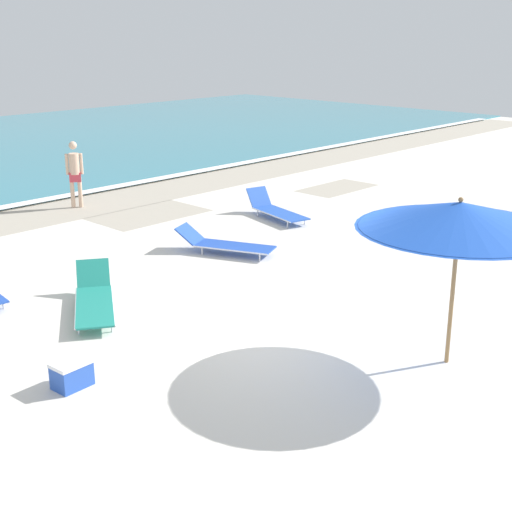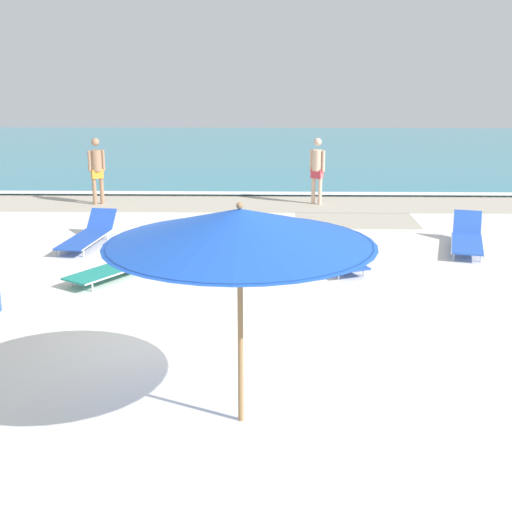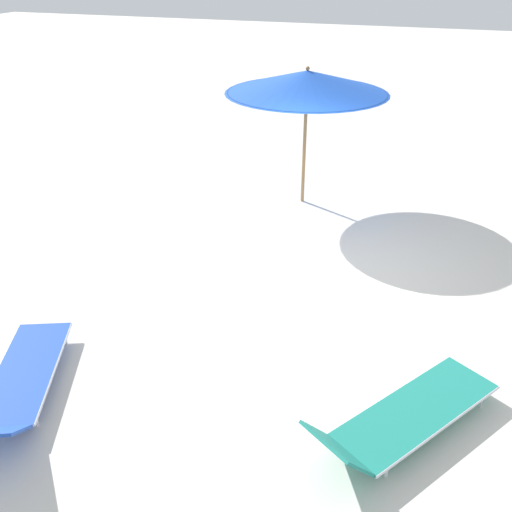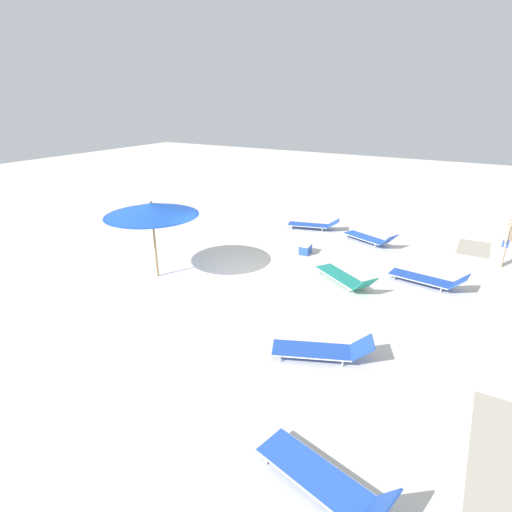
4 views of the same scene
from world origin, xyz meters
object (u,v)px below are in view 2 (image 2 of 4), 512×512
Objects in this scene: sun_lounger_near_water_left at (122,264)px; sun_lounger_under_umbrella at (329,254)px; beach_umbrella at (240,228)px; sun_lounger_beside_umbrella at (88,235)px; beachgoer_shoreline_child at (317,167)px; sun_lounger_mid_beach_pair_a at (467,239)px; beachgoer_strolling_adult at (97,167)px.

sun_lounger_under_umbrella is at bearing 44.92° from sun_lounger_near_water_left.
beach_umbrella reaches higher than sun_lounger_beside_umbrella.
beach_umbrella is at bearing -64.51° from beachgoer_shoreline_child.
beachgoer_shoreline_child is (-2.80, 4.63, 0.78)m from sun_lounger_mid_beach_pair_a.
beachgoer_strolling_adult is (-5.84, -0.14, 0.00)m from beachgoer_shoreline_child.
beachgoer_shoreline_child is at bearing -26.36° from beachgoer_strolling_adult.
sun_lounger_under_umbrella is 1.02× the size of sun_lounger_mid_beach_pair_a.
sun_lounger_mid_beach_pair_a is (7.86, -0.21, 0.01)m from sun_lounger_beside_umbrella.
beach_umbrella is 12.53m from beachgoer_strolling_adult.
sun_lounger_mid_beach_pair_a is 1.21× the size of beachgoer_shoreline_child.
beachgoer_shoreline_child is at bearing 65.72° from sun_lounger_under_umbrella.
beach_umbrella is 1.26× the size of sun_lounger_beside_umbrella.
beach_umbrella is at bearing -106.93° from sun_lounger_mid_beach_pair_a.
sun_lounger_under_umbrella is 3.15m from sun_lounger_mid_beach_pair_a.
beachgoer_strolling_adult reaches higher than sun_lounger_near_water_left.
sun_lounger_under_umbrella is 1.24× the size of beachgoer_shoreline_child.
beachgoer_strolling_adult is at bearing 140.27° from sun_lounger_near_water_left.
sun_lounger_near_water_left reaches higher than sun_lounger_beside_umbrella.
sun_lounger_mid_beach_pair_a is at bearing -25.91° from beachgoer_shoreline_child.
beachgoer_shoreline_child is 5.84m from beachgoer_strolling_adult.
beachgoer_strolling_adult is at bearing 112.17° from sun_lounger_under_umbrella.
sun_lounger_beside_umbrella is at bearing 141.16° from sun_lounger_under_umbrella.
sun_lounger_beside_umbrella reaches higher than sun_lounger_under_umbrella.
beach_umbrella is at bearing -57.26° from sun_lounger_beside_umbrella.
beachgoer_strolling_adult is (-8.64, 4.49, 0.78)m from sun_lounger_mid_beach_pair_a.
sun_lounger_under_umbrella is at bearing -143.85° from sun_lounger_mid_beach_pair_a.
sun_lounger_under_umbrella is (1.42, 6.04, -1.95)m from beach_umbrella.
sun_lounger_under_umbrella is at bearing 76.74° from beach_umbrella.
sun_lounger_beside_umbrella is at bearing -107.39° from beachgoer_strolling_adult.
sun_lounger_under_umbrella is 1.24× the size of beachgoer_strolling_adult.
sun_lounger_near_water_left is 1.03× the size of sun_lounger_mid_beach_pair_a.
sun_lounger_under_umbrella is 0.99× the size of sun_lounger_beside_umbrella.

